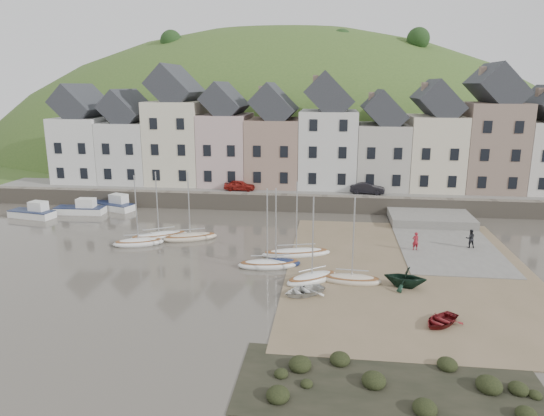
# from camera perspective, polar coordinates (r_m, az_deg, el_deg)

# --- Properties ---
(ground) EXTENTS (160.00, 160.00, 0.00)m
(ground) POSITION_cam_1_polar(r_m,az_deg,el_deg) (38.40, -1.10, -6.50)
(ground) COLOR #4B453B
(ground) RESTS_ON ground
(quay_land) EXTENTS (90.00, 30.00, 1.50)m
(quay_land) POSITION_cam_1_polar(r_m,az_deg,el_deg) (68.99, 2.64, 3.35)
(quay_land) COLOR #3B5723
(quay_land) RESTS_ON ground
(quay_street) EXTENTS (70.00, 7.00, 0.10)m
(quay_street) POSITION_cam_1_polar(r_m,az_deg,el_deg) (57.59, 1.76, 2.05)
(quay_street) COLOR slate
(quay_street) RESTS_ON quay_land
(seawall) EXTENTS (70.00, 1.20, 1.80)m
(seawall) POSITION_cam_1_polar(r_m,az_deg,el_deg) (54.33, 1.42, 0.62)
(seawall) COLOR slate
(seawall) RESTS_ON ground
(beach) EXTENTS (18.00, 26.00, 0.06)m
(beach) POSITION_cam_1_polar(r_m,az_deg,el_deg) (38.50, 15.45, -6.92)
(beach) COLOR brown
(beach) RESTS_ON ground
(slipway) EXTENTS (8.00, 18.00, 0.12)m
(slipway) POSITION_cam_1_polar(r_m,az_deg,el_deg) (46.67, 18.95, -3.46)
(slipway) COLOR slate
(slipway) RESTS_ON ground
(hillside) EXTENTS (134.40, 84.00, 84.00)m
(hillside) POSITION_cam_1_polar(r_m,az_deg,el_deg) (101.15, 0.93, -4.15)
(hillside) COLOR #3B5723
(hillside) RESTS_ON ground
(townhouse_terrace) EXTENTS (61.05, 8.00, 13.93)m
(townhouse_terrace) POSITION_cam_1_polar(r_m,az_deg,el_deg) (60.03, 3.81, 8.09)
(townhouse_terrace) COLOR silver
(townhouse_terrace) RESTS_ON quay_land
(sailboat_0) EXTENTS (5.26, 3.96, 6.32)m
(sailboat_0) POSITION_cam_1_polar(r_m,az_deg,el_deg) (45.71, -12.85, -3.14)
(sailboat_0) COLOR white
(sailboat_0) RESTS_ON ground
(sailboat_1) EXTENTS (4.51, 2.92, 6.32)m
(sailboat_1) POSITION_cam_1_polar(r_m,az_deg,el_deg) (44.33, -15.09, -3.81)
(sailboat_1) COLOR white
(sailboat_1) RESTS_ON ground
(sailboat_2) EXTENTS (5.00, 3.27, 6.32)m
(sailboat_2) POSITION_cam_1_polar(r_m,az_deg,el_deg) (44.89, -9.37, -3.28)
(sailboat_2) COLOR beige
(sailboat_2) RESTS_ON ground
(sailboat_3) EXTENTS (4.68, 2.27, 6.32)m
(sailboat_3) POSITION_cam_1_polar(r_m,az_deg,el_deg) (37.71, -0.54, -6.46)
(sailboat_3) COLOR white
(sailboat_3) RESTS_ON ground
(sailboat_4) EXTENTS (5.82, 2.91, 6.32)m
(sailboat_4) POSITION_cam_1_polar(r_m,az_deg,el_deg) (40.23, 2.81, -5.16)
(sailboat_4) COLOR white
(sailboat_4) RESTS_ON ground
(sailboat_5) EXTENTS (4.07, 2.43, 6.32)m
(sailboat_5) POSITION_cam_1_polar(r_m,az_deg,el_deg) (37.88, 0.44, -6.36)
(sailboat_5) COLOR #152042
(sailboat_5) RESTS_ON ground
(sailboat_6) EXTENTS (4.19, 3.70, 6.32)m
(sailboat_6) POSITION_cam_1_polar(r_m,az_deg,el_deg) (35.22, 4.62, -8.02)
(sailboat_6) COLOR white
(sailboat_6) RESTS_ON ground
(sailboat_7) EXTENTS (4.20, 1.76, 6.32)m
(sailboat_7) POSITION_cam_1_polar(r_m,az_deg,el_deg) (35.34, 9.15, -8.08)
(sailboat_7) COLOR beige
(sailboat_7) RESTS_ON ground
(motorboat_0) EXTENTS (5.34, 1.98, 1.70)m
(motorboat_0) POSITION_cam_1_polar(r_m,az_deg,el_deg) (56.86, -21.04, -0.04)
(motorboat_0) COLOR white
(motorboat_0) RESTS_ON ground
(motorboat_1) EXTENTS (5.07, 2.60, 1.70)m
(motorboat_1) POSITION_cam_1_polar(r_m,az_deg,el_deg) (57.22, -25.73, -0.42)
(motorboat_1) COLOR white
(motorboat_1) RESTS_ON ground
(motorboat_2) EXTENTS (5.57, 3.39, 1.70)m
(motorboat_2) POSITION_cam_1_polar(r_m,az_deg,el_deg) (57.61, -17.76, 0.40)
(motorboat_2) COLOR white
(motorboat_2) RESTS_ON ground
(rowboat_white) EXTENTS (3.50, 3.30, 0.59)m
(rowboat_white) POSITION_cam_1_polar(r_m,az_deg,el_deg) (32.93, 3.67, -9.44)
(rowboat_white) COLOR silver
(rowboat_white) RESTS_ON beach
(rowboat_green) EXTENTS (3.24, 2.95, 1.47)m
(rowboat_green) POSITION_cam_1_polar(r_m,az_deg,el_deg) (35.04, 15.06, -7.66)
(rowboat_green) COLOR black
(rowboat_green) RESTS_ON beach
(rowboat_red) EXTENTS (3.15, 3.19, 0.54)m
(rowboat_red) POSITION_cam_1_polar(r_m,az_deg,el_deg) (30.65, 18.82, -12.12)
(rowboat_red) COLOR maroon
(rowboat_red) RESTS_ON beach
(person_red) EXTENTS (0.63, 0.49, 1.53)m
(person_red) POSITION_cam_1_polar(r_m,az_deg,el_deg) (42.72, 16.16, -3.67)
(person_red) COLOR maroon
(person_red) RESTS_ON slipway
(person_dark) EXTENTS (0.79, 0.62, 1.58)m
(person_dark) POSITION_cam_1_polar(r_m,az_deg,el_deg) (44.85, 21.83, -3.27)
(person_dark) COLOR black
(person_dark) RESTS_ON slipway
(car_left) EXTENTS (3.56, 1.51, 1.20)m
(car_left) POSITION_cam_1_polar(r_m,az_deg,el_deg) (57.23, -3.74, 2.62)
(car_left) COLOR maroon
(car_left) RESTS_ON quay_street
(car_right) EXTENTS (3.94, 1.86, 1.25)m
(car_right) POSITION_cam_1_polar(r_m,az_deg,el_deg) (56.38, 10.92, 2.24)
(car_right) COLOR black
(car_right) RESTS_ON quay_street
(shore_rocks) EXTENTS (14.00, 6.00, 0.76)m
(shore_rocks) POSITION_cam_1_polar(r_m,az_deg,el_deg) (24.72, 13.73, -18.96)
(shore_rocks) COLOR black
(shore_rocks) RESTS_ON ground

